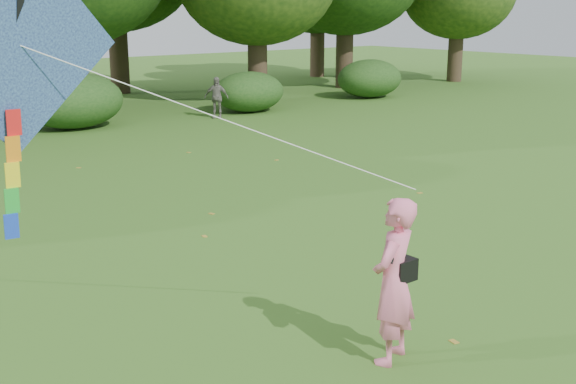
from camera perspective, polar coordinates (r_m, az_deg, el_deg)
ground at (r=9.59m, az=10.19°, el=-10.55°), size 100.00×100.00×0.00m
man_kite_flyer at (r=8.36m, az=8.33°, el=-6.98°), size 0.84×0.70×1.96m
bystander_right at (r=27.05m, az=-5.68°, el=7.44°), size 0.91×0.89×1.53m
crossbody_bag at (r=8.38m, az=9.06°, el=-6.02°), size 0.43×0.20×0.74m
flying_kite at (r=7.53m, az=-20.51°, el=10.45°), size 4.71×2.23×3.02m
fallen_leaves at (r=13.16m, az=-0.15°, el=-3.32°), size 10.24×14.79×0.01m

